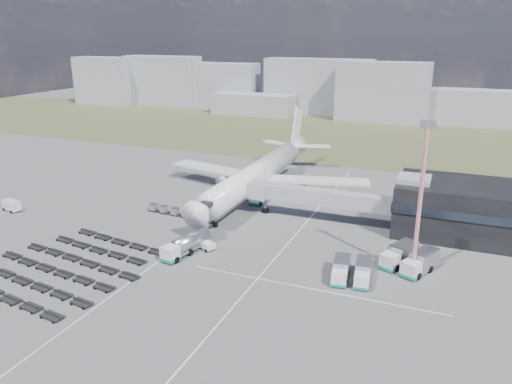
% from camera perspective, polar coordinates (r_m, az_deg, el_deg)
% --- Properties ---
extents(ground, '(420.00, 420.00, 0.00)m').
position_cam_1_polar(ground, '(92.98, -7.13, -5.91)').
color(ground, '#565659').
rests_on(ground, ground).
extents(grass_strip, '(420.00, 90.00, 0.01)m').
position_cam_1_polar(grass_strip, '(192.26, 9.14, 6.44)').
color(grass_strip, brown).
rests_on(grass_strip, ground).
extents(lane_markings, '(47.12, 110.00, 0.01)m').
position_cam_1_polar(lane_markings, '(91.42, -0.82, -6.19)').
color(lane_markings, silver).
rests_on(lane_markings, ground).
extents(terminal, '(30.40, 16.40, 11.00)m').
position_cam_1_polar(terminal, '(102.91, 23.99, -1.87)').
color(terminal, black).
rests_on(terminal, ground).
extents(jet_bridge, '(30.30, 3.80, 7.05)m').
position_cam_1_polar(jet_bridge, '(103.04, 6.12, -0.46)').
color(jet_bridge, '#939399').
rests_on(jet_bridge, ground).
extents(airliner, '(51.59, 64.53, 17.62)m').
position_cam_1_polar(airliner, '(118.75, 0.40, 2.23)').
color(airliner, white).
rests_on(airliner, ground).
extents(skyline, '(297.15, 25.83, 25.51)m').
position_cam_1_polar(skyline, '(238.26, 4.93, 11.42)').
color(skyline, '#969AA4').
rests_on(skyline, ground).
extents(fuel_tanker, '(4.72, 10.85, 3.40)m').
position_cam_1_polar(fuel_tanker, '(88.67, -8.03, -5.97)').
color(fuel_tanker, white).
rests_on(fuel_tanker, ground).
extents(pushback_tug, '(3.64, 2.96, 1.44)m').
position_cam_1_polar(pushback_tug, '(90.26, -5.71, -6.11)').
color(pushback_tug, white).
rests_on(pushback_tug, ground).
extents(utility_van, '(4.80, 3.02, 2.36)m').
position_cam_1_polar(utility_van, '(120.76, -26.15, -1.42)').
color(utility_van, white).
rests_on(utility_van, ground).
extents(catering_truck, '(2.93, 6.66, 3.01)m').
position_cam_1_polar(catering_truck, '(113.74, 0.44, -0.45)').
color(catering_truck, white).
rests_on(catering_truck, ground).
extents(service_trucks_near, '(6.64, 7.64, 2.82)m').
position_cam_1_polar(service_trucks_near, '(80.39, 10.90, -8.87)').
color(service_trucks_near, white).
rests_on(service_trucks_near, ground).
extents(service_trucks_far, '(9.34, 9.98, 3.20)m').
position_cam_1_polar(service_trucks_far, '(86.28, 17.13, -7.30)').
color(service_trucks_far, white).
rests_on(service_trucks_far, ground).
extents(uld_row, '(16.80, 3.08, 1.52)m').
position_cam_1_polar(uld_row, '(106.31, -8.62, -2.35)').
color(uld_row, black).
rests_on(uld_row, ground).
extents(baggage_dollies, '(28.71, 28.31, 0.80)m').
position_cam_1_polar(baggage_dollies, '(89.07, -21.11, -7.87)').
color(baggage_dollies, black).
rests_on(baggage_dollies, ground).
extents(floodlight_mast, '(2.34, 1.93, 24.96)m').
position_cam_1_polar(floodlight_mast, '(80.27, 18.24, -1.02)').
color(floodlight_mast, red).
rests_on(floodlight_mast, ground).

